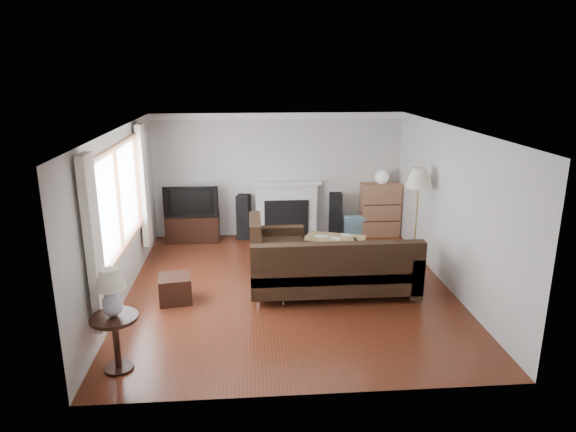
{
  "coord_description": "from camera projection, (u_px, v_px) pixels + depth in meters",
  "views": [
    {
      "loc": [
        -0.62,
        -7.43,
        3.35
      ],
      "look_at": [
        0.0,
        0.3,
        1.1
      ],
      "focal_mm": 32.0,
      "sensor_mm": 36.0,
      "label": 1
    }
  ],
  "objects": [
    {
      "name": "side_table",
      "position": [
        117.0,
        343.0,
        5.83
      ],
      "size": [
        0.54,
        0.54,
        0.67
      ],
      "primitive_type": "cube",
      "color": "black",
      "rests_on": "ground"
    },
    {
      "name": "sectional_sofa",
      "position": [
        333.0,
        267.0,
        7.79
      ],
      "size": [
        2.74,
        2.0,
        0.88
      ],
      "primitive_type": "cube",
      "color": "black",
      "rests_on": "ground"
    },
    {
      "name": "curtain_far",
      "position": [
        144.0,
        186.0,
        8.79
      ],
      "size": [
        0.1,
        0.35,
        2.1
      ],
      "primitive_type": "cube",
      "color": "silver",
      "rests_on": "room"
    },
    {
      "name": "curtain_near",
      "position": [
        94.0,
        244.0,
        5.88
      ],
      "size": [
        0.1,
        0.35,
        2.1
      ],
      "primitive_type": "cube",
      "color": "silver",
      "rests_on": "room"
    },
    {
      "name": "floor_lamp",
      "position": [
        416.0,
        219.0,
        8.7
      ],
      "size": [
        0.48,
        0.48,
        1.75
      ],
      "primitive_type": "cube",
      "rotation": [
        0.0,
        0.0,
        -0.07
      ],
      "color": "gold",
      "rests_on": "ground"
    },
    {
      "name": "fireplace",
      "position": [
        286.0,
        209.0,
        10.47
      ],
      "size": [
        1.4,
        0.26,
        1.15
      ],
      "primitive_type": "cube",
      "color": "white",
      "rests_on": "room"
    },
    {
      "name": "footstool",
      "position": [
        175.0,
        289.0,
        7.6
      ],
      "size": [
        0.53,
        0.53,
        0.4
      ],
      "primitive_type": "cube",
      "rotation": [
        0.0,
        0.0,
        0.15
      ],
      "color": "black",
      "rests_on": "ground"
    },
    {
      "name": "coffee_table",
      "position": [
        335.0,
        248.0,
        9.26
      ],
      "size": [
        1.2,
        0.91,
        0.41
      ],
      "primitive_type": "cube",
      "rotation": [
        0.0,
        0.0,
        -0.35
      ],
      "color": "#9F824C",
      "rests_on": "ground"
    },
    {
      "name": "table_lamp",
      "position": [
        111.0,
        293.0,
        5.66
      ],
      "size": [
        0.35,
        0.35,
        0.56
      ],
      "primitive_type": "cube",
      "color": "silver",
      "rests_on": "side_table"
    },
    {
      "name": "tv_stand",
      "position": [
        193.0,
        228.0,
        10.27
      ],
      "size": [
        1.04,
        0.47,
        0.52
      ],
      "primitive_type": "cube",
      "color": "black",
      "rests_on": "ground"
    },
    {
      "name": "globe_lamp",
      "position": [
        382.0,
        177.0,
        10.34
      ],
      "size": [
        0.28,
        0.28,
        0.28
      ],
      "primitive_type": "sphere",
      "color": "white",
      "rests_on": "bookshelf"
    },
    {
      "name": "speaker_left",
      "position": [
        244.0,
        217.0,
        10.35
      ],
      "size": [
        0.31,
        0.35,
        0.9
      ],
      "primitive_type": "cube",
      "rotation": [
        0.0,
        0.0,
        -0.21
      ],
      "color": "black",
      "rests_on": "ground"
    },
    {
      "name": "bookshelf",
      "position": [
        380.0,
        210.0,
        10.53
      ],
      "size": [
        0.79,
        0.38,
        1.09
      ],
      "primitive_type": "cube",
      "color": "#956145",
      "rests_on": "ground"
    },
    {
      "name": "television",
      "position": [
        192.0,
        200.0,
        10.11
      ],
      "size": [
        1.07,
        0.14,
        0.61
      ],
      "primitive_type": "imported",
      "color": "black",
      "rests_on": "tv_stand"
    },
    {
      "name": "room",
      "position": [
        290.0,
        212.0,
        7.75
      ],
      "size": [
        5.1,
        5.6,
        2.54
      ],
      "color": "#542212",
      "rests_on": "ground"
    },
    {
      "name": "speaker_right",
      "position": [
        335.0,
        215.0,
        10.5
      ],
      "size": [
        0.28,
        0.33,
        0.9
      ],
      "primitive_type": "cube",
      "rotation": [
        0.0,
        0.0,
        -0.11
      ],
      "color": "black",
      "rests_on": "ground"
    },
    {
      "name": "window",
      "position": [
        119.0,
        199.0,
        7.29
      ],
      "size": [
        0.12,
        2.74,
        1.54
      ],
      "primitive_type": "cube",
      "color": "brown",
      "rests_on": "room"
    }
  ]
}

